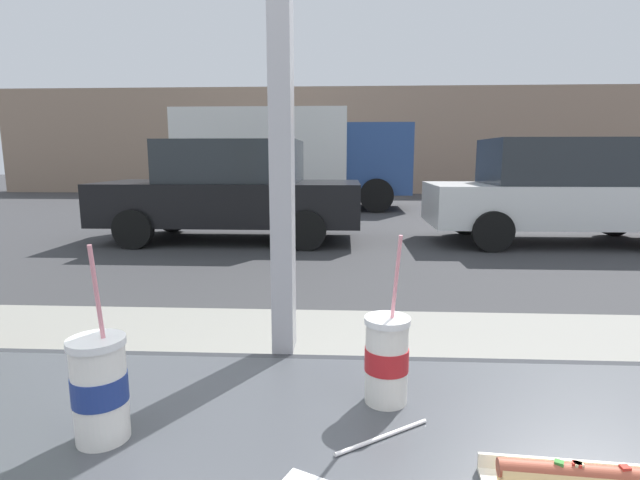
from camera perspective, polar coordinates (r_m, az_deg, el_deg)
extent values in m
plane|color=#38383A|center=(9.16, 2.01, 0.59)|extent=(60.00, 60.00, 0.00)
cube|color=gray|center=(2.99, -0.18, -17.97)|extent=(16.00, 2.80, 0.15)
cube|color=#2A2C30|center=(1.18, -4.52, -13.95)|extent=(2.19, 0.02, 0.02)
cube|color=#9E9EA3|center=(1.16, -4.69, 22.72)|extent=(0.05, 0.08, 1.44)
cube|color=gray|center=(20.16, 2.60, 11.56)|extent=(28.00, 1.20, 4.18)
cylinder|color=white|center=(0.90, -24.50, -16.07)|extent=(0.09, 0.09, 0.16)
cylinder|color=navy|center=(0.90, -24.54, -15.60)|extent=(0.09, 0.09, 0.05)
cylinder|color=black|center=(0.87, -24.87, -11.46)|extent=(0.08, 0.08, 0.01)
cylinder|color=white|center=(0.87, -24.91, -10.85)|extent=(0.09, 0.09, 0.01)
cylinder|color=pink|center=(0.84, -24.69, -6.97)|extent=(0.01, 0.04, 0.20)
cylinder|color=silver|center=(0.95, 7.85, -14.17)|extent=(0.08, 0.08, 0.16)
cylinder|color=red|center=(0.95, 7.86, -13.74)|extent=(0.08, 0.08, 0.04)
cylinder|color=black|center=(0.92, 7.96, -9.97)|extent=(0.07, 0.07, 0.01)
cylinder|color=white|center=(0.92, 7.97, -9.39)|extent=(0.09, 0.09, 0.01)
cylinder|color=pink|center=(0.90, 8.87, -5.64)|extent=(0.02, 0.02, 0.20)
cube|color=silver|center=(0.86, 27.89, -22.77)|extent=(0.28, 0.03, 0.03)
cylinder|color=#9E4733|center=(0.81, 29.23, -22.98)|extent=(0.24, 0.04, 0.03)
cube|color=beige|center=(0.80, 28.16, -22.39)|extent=(0.01, 0.01, 0.01)
cube|color=red|center=(0.83, 32.31, -21.86)|extent=(0.01, 0.01, 0.01)
cube|color=red|center=(0.80, 28.05, -22.40)|extent=(0.02, 0.01, 0.01)
cube|color=#337A2D|center=(0.80, 26.36, -22.59)|extent=(0.02, 0.01, 0.01)
cylinder|color=white|center=(0.87, 7.42, -22.03)|extent=(0.16, 0.11, 0.01)
cube|color=black|center=(8.67, -10.43, 4.42)|extent=(4.49, 1.80, 0.71)
cube|color=#282D33|center=(8.62, -10.28, 9.14)|extent=(2.34, 1.59, 0.71)
cylinder|color=black|center=(9.39, -0.78, 2.80)|extent=(0.64, 0.18, 0.64)
cylinder|color=black|center=(7.60, -1.66, 1.14)|extent=(0.64, 0.18, 0.64)
cylinder|color=black|center=(9.96, -16.99, 2.78)|extent=(0.64, 0.18, 0.64)
cylinder|color=black|center=(8.30, -21.19, 1.21)|extent=(0.64, 0.18, 0.64)
cube|color=silver|center=(9.20, 26.55, 3.78)|extent=(4.44, 1.71, 0.69)
cube|color=#282D33|center=(9.12, 26.23, 8.31)|extent=(2.31, 1.51, 0.75)
cylinder|color=black|center=(10.60, 31.40, 2.17)|extent=(0.64, 0.18, 0.64)
cylinder|color=black|center=(9.60, 16.81, 2.54)|extent=(0.64, 0.18, 0.64)
cylinder|color=black|center=(7.97, 19.71, 0.96)|extent=(0.64, 0.18, 0.64)
cube|color=silver|center=(14.11, -6.62, 10.30)|extent=(4.71, 2.20, 2.31)
cube|color=navy|center=(13.94, 6.48, 9.47)|extent=(1.90, 2.10, 1.90)
cylinder|color=black|center=(15.02, 6.17, 5.87)|extent=(0.90, 0.24, 0.90)
cylinder|color=black|center=(12.93, 6.68, 5.24)|extent=(0.90, 0.24, 0.90)
cylinder|color=black|center=(15.37, -8.86, 5.90)|extent=(0.90, 0.24, 0.90)
cylinder|color=black|center=(13.23, -10.80, 5.23)|extent=(0.90, 0.24, 0.90)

